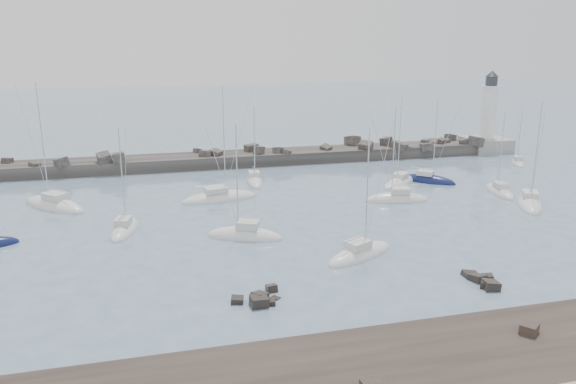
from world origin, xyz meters
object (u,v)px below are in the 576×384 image
object	(u,v)px
lighthouse	(487,133)
sailboat_8	(428,181)
sailboat_7	(360,255)
sailboat_11	(529,204)
sailboat_3	(125,230)
sailboat_9	(397,200)
sailboat_4	(220,199)
sailboat_6	(254,182)
sailboat_1	(54,206)
sailboat_12	(517,163)
sailboat_10	(499,192)
sailboat_14	(399,183)
sailboat_5	(245,236)

from	to	relation	value
lighthouse	sailboat_8	world-z (taller)	lighthouse
sailboat_7	sailboat_11	bearing A→B (deg)	21.57
sailboat_7	sailboat_11	world-z (taller)	sailboat_11
lighthouse	sailboat_3	xyz separation A→B (m)	(-60.80, -28.64, -2.95)
sailboat_7	lighthouse	bearing A→B (deg)	45.88
sailboat_9	sailboat_11	xyz separation A→B (m)	(14.47, -5.69, -0.01)
sailboat_4	sailboat_8	xyz separation A→B (m)	(29.13, 1.81, 0.00)
sailboat_6	sailboat_7	xyz separation A→B (m)	(3.99, -29.07, 0.00)
sailboat_1	lighthouse	bearing A→B (deg)	14.40
sailboat_11	sailboat_12	size ratio (longest dim) A/B	1.43
lighthouse	sailboat_10	xyz separation A→B (m)	(-14.64, -25.37, -2.96)
sailboat_12	sailboat_6	bearing A→B (deg)	-178.58
sailboat_4	sailboat_12	xyz separation A→B (m)	(48.24, 8.40, -0.00)
sailboat_4	sailboat_6	distance (m)	9.37
sailboat_11	sailboat_9	bearing A→B (deg)	158.54
sailboat_8	sailboat_11	world-z (taller)	sailboat_11
sailboat_4	sailboat_7	size ratio (longest dim) A/B	1.17
lighthouse	sailboat_4	world-z (taller)	lighthouse
sailboat_7	sailboat_8	size ratio (longest dim) A/B	1.04
sailboat_4	sailboat_7	bearing A→B (deg)	-65.71
sailboat_3	sailboat_14	bearing A→B (deg)	16.71
sailboat_12	sailboat_7	bearing A→B (deg)	-141.92
sailboat_12	sailboat_14	bearing A→B (deg)	-163.81
lighthouse	sailboat_11	size ratio (longest dim) A/B	1.10
sailboat_4	sailboat_14	distance (m)	24.79
sailboat_6	sailboat_7	size ratio (longest dim) A/B	0.91
lighthouse	sailboat_1	world-z (taller)	sailboat_1
lighthouse	sailboat_8	xyz separation A→B (m)	(-20.62, -17.67, -2.96)
sailboat_5	sailboat_14	bearing A→B (deg)	33.17
sailboat_1	sailboat_6	world-z (taller)	sailboat_1
sailboat_4	sailboat_14	xyz separation A→B (m)	(24.74, 1.58, -0.01)
sailboat_3	sailboat_8	size ratio (longest dim) A/B	0.94
sailboat_8	sailboat_14	size ratio (longest dim) A/B	0.96
sailboat_6	sailboat_8	xyz separation A→B (m)	(23.31, -5.54, -0.00)
sailboat_12	sailboat_10	bearing A→B (deg)	-132.57
sailboat_7	sailboat_5	bearing A→B (deg)	141.20
sailboat_10	sailboat_12	bearing A→B (deg)	47.43
sailboat_8	sailboat_12	world-z (taller)	sailboat_8
sailboat_5	sailboat_6	size ratio (longest dim) A/B	1.08
lighthouse	sailboat_3	distance (m)	67.28
sailboat_8	sailboat_12	bearing A→B (deg)	19.03
sailboat_5	sailboat_9	size ratio (longest dim) A/B	0.99
sailboat_1	sailboat_9	size ratio (longest dim) A/B	1.24
sailboat_11	sailboat_10	bearing A→B (deg)	91.49
sailboat_8	lighthouse	bearing A→B (deg)	40.59
lighthouse	sailboat_10	size ratio (longest dim) A/B	1.29
sailboat_1	sailboat_3	xyz separation A→B (m)	(8.20, -10.93, -0.01)
sailboat_8	sailboat_11	xyz separation A→B (m)	(6.13, -13.46, 0.01)
sailboat_10	sailboat_14	distance (m)	12.78
sailboat_11	sailboat_1	bearing A→B (deg)	166.18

